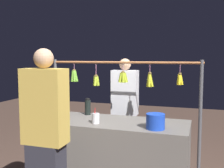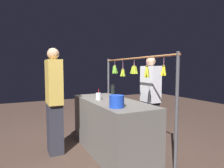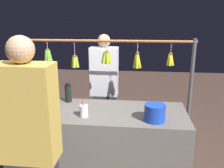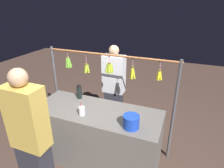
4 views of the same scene
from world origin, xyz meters
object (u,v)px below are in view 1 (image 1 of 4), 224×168
at_px(water_bottle, 88,107).
at_px(vendor_person, 125,112).
at_px(blue_bucket, 155,121).
at_px(customer_person, 46,140).
at_px(drink_cup, 96,118).

relative_size(water_bottle, vendor_person, 0.14).
distance_m(blue_bucket, customer_person, 1.17).
xyz_separation_m(drink_cup, customer_person, (0.25, 0.69, -0.08)).
distance_m(water_bottle, drink_cup, 0.51).
height_order(drink_cup, customer_person, customer_person).
height_order(water_bottle, drink_cup, water_bottle).
distance_m(drink_cup, vendor_person, 1.06).
height_order(vendor_person, customer_person, customer_person).
height_order(water_bottle, vendor_person, vendor_person).
xyz_separation_m(drink_cup, vendor_person, (-0.06, -1.05, -0.13)).
height_order(blue_bucket, drink_cup, drink_cup).
bearing_deg(water_bottle, vendor_person, -118.58).
bearing_deg(water_bottle, drink_cup, 124.18).
distance_m(vendor_person, customer_person, 1.77).
bearing_deg(blue_bucket, water_bottle, -24.02).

